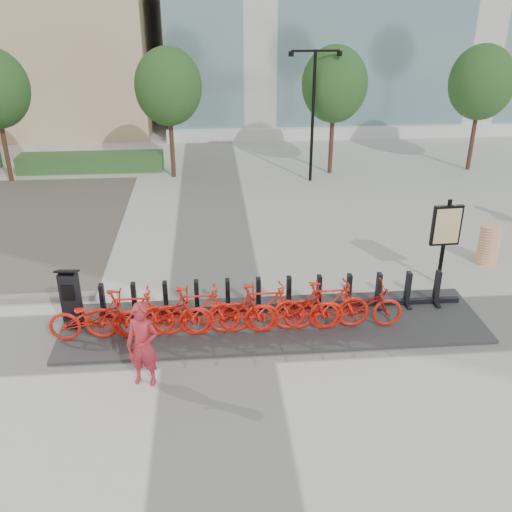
{
  "coord_description": "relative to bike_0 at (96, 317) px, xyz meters",
  "views": [
    {
      "loc": [
        -0.05,
        -10.83,
        7.02
      ],
      "look_at": [
        1.0,
        1.5,
        1.2
      ],
      "focal_mm": 40.0,
      "sensor_mm": 36.0,
      "label": 1
    }
  ],
  "objects": [
    {
      "name": "tree_3",
      "position": [
        13.6,
        12.05,
        2.98
      ],
      "size": [
        2.6,
        2.6,
        5.1
      ],
      "color": "#563322",
      "rests_on": "ground"
    },
    {
      "name": "tree_2",
      "position": [
        7.6,
        12.05,
        2.98
      ],
      "size": [
        2.6,
        2.6,
        5.1
      ],
      "color": "#563322",
      "rests_on": "ground"
    },
    {
      "name": "bike_4",
      "position": [
        2.88,
        0.0,
        0.0
      ],
      "size": [
        2.01,
        0.7,
        1.05
      ],
      "primitive_type": "imported",
      "rotation": [
        0.0,
        0.0,
        1.57
      ],
      "color": "red",
      "rests_on": "dock_pad"
    },
    {
      "name": "bike_6",
      "position": [
        4.32,
        0.0,
        0.0
      ],
      "size": [
        2.01,
        0.7,
        1.05
      ],
      "primitive_type": "imported",
      "rotation": [
        0.0,
        0.0,
        1.57
      ],
      "color": "red",
      "rests_on": "dock_pad"
    },
    {
      "name": "construction_barrel",
      "position": [
        10.23,
        3.08,
        -0.05
      ],
      "size": [
        0.61,
        0.61,
        1.12
      ],
      "primitive_type": "cylinder",
      "rotation": [
        0.0,
        0.0,
        -0.06
      ],
      "color": "#D35700",
      "rests_on": "ground"
    },
    {
      "name": "bike_8",
      "position": [
        5.76,
        0.0,
        0.0
      ],
      "size": [
        2.01,
        0.7,
        1.05
      ],
      "primitive_type": "imported",
      "rotation": [
        0.0,
        0.0,
        1.57
      ],
      "color": "red",
      "rests_on": "dock_pad"
    },
    {
      "name": "map_sign",
      "position": [
        8.44,
        2.02,
        0.93
      ],
      "size": [
        0.76,
        0.16,
        2.32
      ],
      "rotation": [
        0.0,
        0.0,
        0.05
      ],
      "color": "black",
      "rests_on": "ground"
    },
    {
      "name": "bike_0",
      "position": [
        0.0,
        0.0,
        0.0
      ],
      "size": [
        2.01,
        0.7,
        1.05
      ],
      "primitive_type": "imported",
      "rotation": [
        0.0,
        0.0,
        1.57
      ],
      "color": "red",
      "rests_on": "dock_pad"
    },
    {
      "name": "worker_red",
      "position": [
        1.17,
        -1.53,
        0.27
      ],
      "size": [
        0.72,
        0.56,
        1.75
      ],
      "primitive_type": "imported",
      "rotation": [
        0.0,
        0.0,
        -0.24
      ],
      "color": "#A5212C",
      "rests_on": "ground"
    },
    {
      "name": "bike_1",
      "position": [
        0.72,
        0.0,
        0.06
      ],
      "size": [
        1.95,
        0.55,
        1.17
      ],
      "primitive_type": "imported",
      "rotation": [
        0.0,
        0.0,
        1.57
      ],
      "color": "red",
      "rests_on": "dock_pad"
    },
    {
      "name": "bike_5",
      "position": [
        3.6,
        0.0,
        0.06
      ],
      "size": [
        1.95,
        0.55,
        1.17
      ],
      "primitive_type": "imported",
      "rotation": [
        0.0,
        0.0,
        1.57
      ],
      "color": "red",
      "rests_on": "dock_pad"
    },
    {
      "name": "kiosk",
      "position": [
        -0.61,
        0.57,
        0.17
      ],
      "size": [
        0.49,
        0.42,
        1.47
      ],
      "rotation": [
        0.0,
        0.0,
        -0.11
      ],
      "color": "black",
      "rests_on": "dock_pad"
    },
    {
      "name": "bike_3",
      "position": [
        2.16,
        0.0,
        0.06
      ],
      "size": [
        1.95,
        0.55,
        1.17
      ],
      "primitive_type": "imported",
      "rotation": [
        0.0,
        0.0,
        1.57
      ],
      "color": "red",
      "rests_on": "dock_pad"
    },
    {
      "name": "bike_7",
      "position": [
        5.04,
        0.0,
        0.06
      ],
      "size": [
        1.95,
        0.55,
        1.17
      ],
      "primitive_type": "imported",
      "rotation": [
        0.0,
        0.0,
        1.57
      ],
      "color": "red",
      "rests_on": "dock_pad"
    },
    {
      "name": "dock_pad",
      "position": [
        3.9,
        0.35,
        -0.57
      ],
      "size": [
        9.6,
        2.4,
        0.08
      ],
      "primitive_type": "cube",
      "color": "#313132",
      "rests_on": "ground"
    },
    {
      "name": "streetlamp",
      "position": [
        6.6,
        11.05,
        2.53
      ],
      "size": [
        2.0,
        0.2,
        5.0
      ],
      "color": "black",
      "rests_on": "ground"
    },
    {
      "name": "bike_2",
      "position": [
        1.44,
        0.0,
        0.0
      ],
      "size": [
        2.01,
        0.7,
        1.05
      ],
      "primitive_type": "imported",
      "rotation": [
        0.0,
        0.0,
        1.57
      ],
      "color": "red",
      "rests_on": "dock_pad"
    },
    {
      "name": "hedge_b",
      "position": [
        -2.4,
        13.25,
        -0.26
      ],
      "size": [
        6.0,
        1.2,
        0.7
      ],
      "primitive_type": "cube",
      "color": "#1D3F1F",
      "rests_on": "ground"
    },
    {
      "name": "dock_rail_posts",
      "position": [
        3.96,
        0.82,
        -0.1
      ],
      "size": [
        8.02,
        0.5,
        0.85
      ],
      "primitive_type": null,
      "color": "black",
      "rests_on": "dock_pad"
    },
    {
      "name": "ground",
      "position": [
        2.6,
        0.05,
        -0.61
      ],
      "size": [
        120.0,
        120.0,
        0.0
      ],
      "primitive_type": "plane",
      "color": "#ABACA0"
    },
    {
      "name": "tree_1",
      "position": [
        1.1,
        12.05,
        2.98
      ],
      "size": [
        2.6,
        2.6,
        5.1
      ],
      "color": "#563322",
      "rests_on": "ground"
    }
  ]
}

